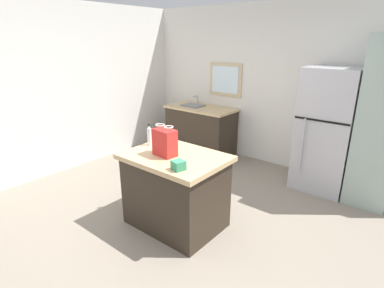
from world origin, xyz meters
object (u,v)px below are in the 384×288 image
(tall_cabinet, at_px, (382,123))
(ear_defenders, at_px, (167,143))
(kitchen_island, at_px, (176,190))
(small_box, at_px, (178,165))
(bottle, at_px, (149,136))
(refrigerator, at_px, (327,130))
(shopping_bag, at_px, (165,142))

(tall_cabinet, xyz_separation_m, ear_defenders, (-1.96, -1.89, -0.18))
(kitchen_island, bearing_deg, tall_cabinet, 52.03)
(small_box, relative_size, bottle, 0.43)
(refrigerator, bearing_deg, ear_defenders, -125.12)
(refrigerator, height_order, bottle, refrigerator)
(refrigerator, relative_size, ear_defenders, 8.73)
(kitchen_island, xyz_separation_m, small_box, (0.30, -0.27, 0.48))
(bottle, bearing_deg, tall_cabinet, 44.17)
(refrigerator, xyz_separation_m, tall_cabinet, (0.63, 0.00, 0.21))
(tall_cabinet, height_order, small_box, tall_cabinet)
(kitchen_island, bearing_deg, ear_defenders, 146.64)
(refrigerator, distance_m, tall_cabinet, 0.67)
(shopping_bag, height_order, ear_defenders, shopping_bag)
(ear_defenders, bearing_deg, tall_cabinet, 43.93)
(refrigerator, bearing_deg, tall_cabinet, 0.03)
(shopping_bag, relative_size, bottle, 1.28)
(refrigerator, bearing_deg, small_box, -106.68)
(kitchen_island, distance_m, tall_cabinet, 2.74)
(ear_defenders, bearing_deg, bottle, -132.75)
(refrigerator, distance_m, bottle, 2.52)
(refrigerator, xyz_separation_m, bottle, (-1.47, -2.04, 0.13))
(refrigerator, xyz_separation_m, ear_defenders, (-1.33, -1.89, 0.03))
(kitchen_island, distance_m, bottle, 0.73)
(kitchen_island, xyz_separation_m, tall_cabinet, (1.64, 2.10, 0.64))
(kitchen_island, relative_size, shopping_bag, 3.27)
(kitchen_island, xyz_separation_m, ear_defenders, (-0.32, 0.21, 0.46))
(tall_cabinet, bearing_deg, shopping_bag, -128.43)
(shopping_bag, height_order, small_box, shopping_bag)
(shopping_bag, height_order, bottle, shopping_bag)
(tall_cabinet, height_order, shopping_bag, tall_cabinet)
(tall_cabinet, relative_size, small_box, 18.74)
(tall_cabinet, bearing_deg, small_box, -119.51)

